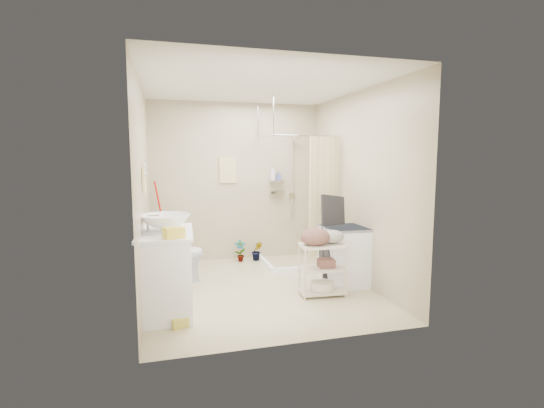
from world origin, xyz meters
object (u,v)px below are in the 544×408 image
at_px(vanity, 167,271).
at_px(washing_machine, 344,256).
at_px(laundry_rack, 322,265).
at_px(toilet, 176,255).

bearing_deg(vanity, washing_machine, 10.97).
distance_m(vanity, washing_machine, 2.33).
height_order(vanity, washing_machine, vanity).
bearing_deg(laundry_rack, toilet, 154.81).
xyz_separation_m(washing_machine, laundry_rack, (-0.43, -0.30, -0.01)).
height_order(toilet, laundry_rack, laundry_rack).
xyz_separation_m(toilet, washing_machine, (2.18, -0.70, 0.01)).
bearing_deg(vanity, laundry_rack, 3.88).
height_order(toilet, washing_machine, washing_machine).
distance_m(vanity, laundry_rack, 1.87).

